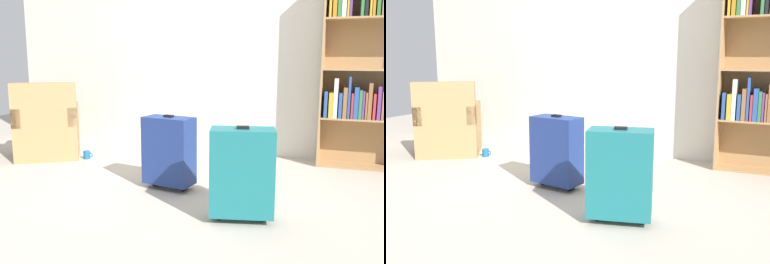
# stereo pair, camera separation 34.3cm
# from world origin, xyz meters

# --- Properties ---
(ground_plane) EXTENTS (10.14, 10.14, 0.00)m
(ground_plane) POSITION_xyz_m (0.00, 0.00, 0.00)
(ground_plane) COLOR #B2A899
(back_wall) EXTENTS (5.79, 0.10, 2.60)m
(back_wall) POSITION_xyz_m (0.00, 1.86, 1.30)
(back_wall) COLOR beige
(back_wall) RESTS_ON ground
(bookshelf) EXTENTS (1.08, 0.32, 2.09)m
(bookshelf) POSITION_xyz_m (1.73, 1.64, 1.13)
(bookshelf) COLOR #A87F51
(bookshelf) RESTS_ON ground
(armchair) EXTENTS (0.97, 0.97, 0.90)m
(armchair) POSITION_xyz_m (-1.84, 0.86, 0.32)
(armchair) COLOR #9E7A4C
(armchair) RESTS_ON ground
(mug) EXTENTS (0.12, 0.08, 0.10)m
(mug) POSITION_xyz_m (-1.35, 0.92, 0.05)
(mug) COLOR #1959A5
(mug) RESTS_ON ground
(suitcase_teal) EXTENTS (0.51, 0.35, 0.71)m
(suitcase_teal) POSITION_xyz_m (0.80, -0.29, 0.37)
(suitcase_teal) COLOR #19666B
(suitcase_teal) RESTS_ON ground
(suitcase_navy_blue) EXTENTS (0.48, 0.30, 0.68)m
(suitcase_navy_blue) POSITION_xyz_m (0.00, 0.23, 0.35)
(suitcase_navy_blue) COLOR navy
(suitcase_navy_blue) RESTS_ON ground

